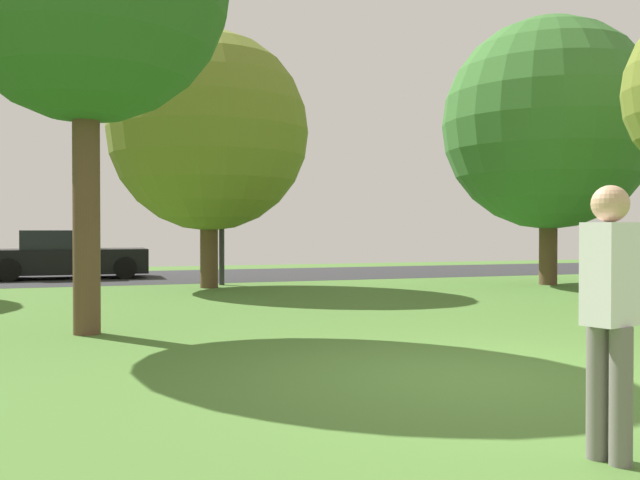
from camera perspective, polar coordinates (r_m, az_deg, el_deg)
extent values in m
plane|color=#47702D|center=(7.17, 12.24, -10.87)|extent=(44.00, 44.00, 0.00)
cube|color=#28282B|center=(22.34, -9.60, -2.88)|extent=(44.00, 6.40, 0.01)
cylinder|color=brown|center=(19.44, 18.05, -0.04)|extent=(0.47, 0.47, 2.32)
sphere|color=#38702D|center=(19.63, 18.09, 8.95)|extent=(5.55, 5.55, 5.55)
cylinder|color=brown|center=(10.25, -18.45, 2.64)|extent=(0.37, 0.37, 3.56)
cylinder|color=brown|center=(17.68, -9.00, 0.01)|extent=(0.44, 0.44, 2.39)
sphere|color=olive|center=(17.84, -9.02, 8.72)|extent=(4.95, 4.95, 4.95)
cylinder|color=slate|center=(4.88, 21.62, -11.35)|extent=(0.14, 0.14, 0.86)
cylinder|color=slate|center=(4.79, 23.26, -11.58)|extent=(0.14, 0.14, 0.86)
cube|color=silver|center=(4.73, 22.48, -2.56)|extent=(0.37, 0.30, 0.64)
sphere|color=tan|center=(4.73, 22.51, 2.74)|extent=(0.23, 0.23, 0.23)
cube|color=black|center=(22.17, -19.74, -1.62)|extent=(4.48, 1.82, 0.73)
cube|color=black|center=(22.15, -20.33, 0.03)|extent=(2.15, 1.60, 0.55)
cylinder|color=black|center=(23.12, -15.82, -1.99)|extent=(0.64, 0.22, 0.64)
cylinder|color=black|center=(21.30, -15.55, -2.22)|extent=(0.64, 0.22, 0.64)
cylinder|color=black|center=(23.16, -23.59, -2.02)|extent=(0.64, 0.22, 0.64)
cylinder|color=black|center=(21.34, -23.98, -2.26)|extent=(0.64, 0.22, 0.64)
cylinder|color=#2D2D33|center=(18.56, -8.00, 3.31)|extent=(0.14, 0.14, 4.50)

